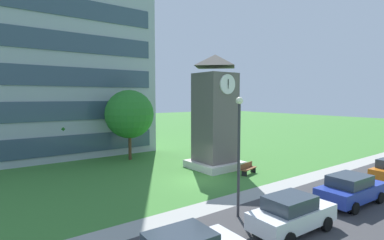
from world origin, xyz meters
name	(u,v)px	position (x,y,z in m)	size (l,w,h in m)	color
ground_plane	(200,180)	(0.00, 0.00, 0.00)	(160.00, 160.00, 0.00)	#3D7A33
street_asphalt	(310,221)	(0.00, -8.85, 0.00)	(120.00, 7.20, 0.01)	#38383A
kerb_strip	(244,196)	(0.00, -4.45, 0.00)	(120.00, 1.60, 0.01)	#9E9E99
office_building	(35,19)	(-7.35, 19.18, 14.40)	(21.46, 13.81, 28.80)	#9EA8B2
clock_tower	(215,118)	(3.39, 2.21, 4.30)	(3.94, 3.94, 9.67)	#605B56
park_bench	(248,168)	(4.13, -0.96, 0.46)	(1.86, 0.90, 0.88)	brown
street_lamp	(239,144)	(-2.48, -6.34, 3.77)	(0.36, 0.36, 6.11)	#333338
tree_by_building	(59,128)	(-6.49, 13.82, 3.09)	(2.98, 2.98, 4.60)	#513823
tree_near_tower	(129,114)	(-1.05, 9.67, 4.44)	(4.68, 4.68, 6.79)	#513823
parked_car_white	(292,213)	(-1.79, -9.00, 0.86)	(4.41, 2.07, 1.69)	silver
parked_car_blue	(351,189)	(3.97, -8.92, 0.86)	(4.67, 2.22, 1.69)	#23389E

